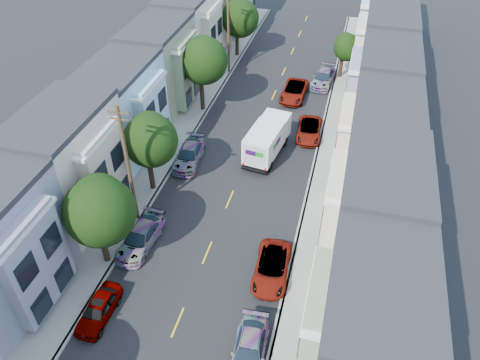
{
  "coord_description": "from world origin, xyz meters",
  "views": [
    {
      "loc": [
        8.14,
        -21.46,
        25.49
      ],
      "look_at": [
        0.86,
        6.06,
        2.2
      ],
      "focal_mm": 35.0,
      "sensor_mm": 36.0,
      "label": 1
    }
  ],
  "objects_px": {
    "tree_far_r": "(346,48)",
    "parked_right_c": "(309,130)",
    "parked_left_c": "(140,238)",
    "parked_left_d": "(189,155)",
    "utility_pole_far": "(228,31)",
    "utility_pole_near": "(128,167)",
    "parked_right_b": "(272,268)",
    "fedex_truck": "(267,139)",
    "tree_b": "(99,212)",
    "lead_sedan": "(294,91)",
    "tree_e": "(239,18)",
    "parked_right_d": "(323,78)",
    "parked_left_b": "(99,309)",
    "parked_right_a": "(249,351)",
    "tree_c": "(149,141)",
    "tree_d": "(203,61)"
  },
  "relations": [
    {
      "from": "tree_d",
      "to": "utility_pole_far",
      "type": "bearing_deg",
      "value": 89.99
    },
    {
      "from": "tree_c",
      "to": "tree_far_r",
      "type": "bearing_deg",
      "value": 61.64
    },
    {
      "from": "tree_b",
      "to": "parked_right_c",
      "type": "xyz_separation_m",
      "value": [
        11.2,
        19.41,
        -4.16
      ]
    },
    {
      "from": "parked_left_d",
      "to": "utility_pole_far",
      "type": "bearing_deg",
      "value": 89.85
    },
    {
      "from": "fedex_truck",
      "to": "parked_left_d",
      "type": "relative_size",
      "value": 1.29
    },
    {
      "from": "tree_far_r",
      "to": "parked_right_c",
      "type": "height_order",
      "value": "tree_far_r"
    },
    {
      "from": "tree_c",
      "to": "parked_right_a",
      "type": "bearing_deg",
      "value": -48.92
    },
    {
      "from": "fedex_truck",
      "to": "parked_right_c",
      "type": "relative_size",
      "value": 1.32
    },
    {
      "from": "tree_b",
      "to": "tree_d",
      "type": "distance_m",
      "value": 21.51
    },
    {
      "from": "tree_e",
      "to": "parked_right_a",
      "type": "bearing_deg",
      "value": -74.34
    },
    {
      "from": "tree_d",
      "to": "utility_pole_near",
      "type": "relative_size",
      "value": 0.79
    },
    {
      "from": "tree_d",
      "to": "tree_e",
      "type": "relative_size",
      "value": 1.11
    },
    {
      "from": "tree_d",
      "to": "parked_left_b",
      "type": "height_order",
      "value": "tree_d"
    },
    {
      "from": "fedex_truck",
      "to": "parked_right_b",
      "type": "xyz_separation_m",
      "value": [
        3.33,
        -13.7,
        -1.03
      ]
    },
    {
      "from": "parked_left_c",
      "to": "parked_left_d",
      "type": "distance_m",
      "value": 10.48
    },
    {
      "from": "utility_pole_near",
      "to": "parked_right_b",
      "type": "xyz_separation_m",
      "value": [
        11.2,
        -2.77,
        -4.45
      ]
    },
    {
      "from": "tree_far_r",
      "to": "fedex_truck",
      "type": "relative_size",
      "value": 0.82
    },
    {
      "from": "parked_right_d",
      "to": "lead_sedan",
      "type": "bearing_deg",
      "value": -118.24
    },
    {
      "from": "parked_right_c",
      "to": "tree_far_r",
      "type": "bearing_deg",
      "value": 77.12
    },
    {
      "from": "parked_left_c",
      "to": "parked_right_c",
      "type": "distance_m",
      "value": 19.95
    },
    {
      "from": "utility_pole_near",
      "to": "parked_right_c",
      "type": "relative_size",
      "value": 2.05
    },
    {
      "from": "utility_pole_near",
      "to": "fedex_truck",
      "type": "relative_size",
      "value": 1.55
    },
    {
      "from": "parked_right_a",
      "to": "parked_right_c",
      "type": "relative_size",
      "value": 0.94
    },
    {
      "from": "parked_left_c",
      "to": "parked_left_d",
      "type": "bearing_deg",
      "value": 93.69
    },
    {
      "from": "lead_sedan",
      "to": "parked_right_a",
      "type": "relative_size",
      "value": 1.18
    },
    {
      "from": "lead_sedan",
      "to": "parked_right_d",
      "type": "xyz_separation_m",
      "value": [
        2.7,
        3.97,
        0.01
      ]
    },
    {
      "from": "fedex_truck",
      "to": "parked_right_a",
      "type": "bearing_deg",
      "value": -72.69
    },
    {
      "from": "tree_b",
      "to": "tree_e",
      "type": "xyz_separation_m",
      "value": [
        -0.0,
        35.33,
        -0.0
      ]
    },
    {
      "from": "utility_pole_near",
      "to": "parked_right_d",
      "type": "xyz_separation_m",
      "value": [
        11.2,
        25.99,
        -4.38
      ]
    },
    {
      "from": "parked_left_b",
      "to": "tree_e",
      "type": "bearing_deg",
      "value": 92.71
    },
    {
      "from": "parked_right_b",
      "to": "parked_right_c",
      "type": "distance_m",
      "value": 17.67
    },
    {
      "from": "utility_pole_far",
      "to": "parked_left_d",
      "type": "relative_size",
      "value": 1.99
    },
    {
      "from": "fedex_truck",
      "to": "tree_c",
      "type": "bearing_deg",
      "value": -129.52
    },
    {
      "from": "tree_d",
      "to": "tree_c",
      "type": "bearing_deg",
      "value": -90.0
    },
    {
      "from": "utility_pole_far",
      "to": "fedex_truck",
      "type": "bearing_deg",
      "value": -62.41
    },
    {
      "from": "utility_pole_near",
      "to": "utility_pole_far",
      "type": "relative_size",
      "value": 1.0
    },
    {
      "from": "tree_c",
      "to": "parked_left_b",
      "type": "distance_m",
      "value": 13.28
    },
    {
      "from": "lead_sedan",
      "to": "parked_right_a",
      "type": "bearing_deg",
      "value": -82.96
    },
    {
      "from": "tree_far_r",
      "to": "tree_e",
      "type": "bearing_deg",
      "value": 168.56
    },
    {
      "from": "tree_b",
      "to": "lead_sedan",
      "type": "distance_m",
      "value": 28.16
    },
    {
      "from": "tree_d",
      "to": "tree_far_r",
      "type": "xyz_separation_m",
      "value": [
        13.2,
        11.16,
        -1.86
      ]
    },
    {
      "from": "tree_e",
      "to": "parked_right_a",
      "type": "distance_m",
      "value": 41.72
    },
    {
      "from": "parked_right_b",
      "to": "lead_sedan",
      "type": "bearing_deg",
      "value": 93.05
    },
    {
      "from": "tree_d",
      "to": "fedex_truck",
      "type": "xyz_separation_m",
      "value": [
        7.88,
        -6.05,
        -3.83
      ]
    },
    {
      "from": "utility_pole_far",
      "to": "parked_right_c",
      "type": "distance_m",
      "value": 16.39
    },
    {
      "from": "lead_sedan",
      "to": "parked_left_c",
      "type": "relative_size",
      "value": 1.1
    },
    {
      "from": "utility_pole_near",
      "to": "parked_left_d",
      "type": "relative_size",
      "value": 1.99
    },
    {
      "from": "utility_pole_far",
      "to": "parked_right_d",
      "type": "bearing_deg",
      "value": -0.07
    },
    {
      "from": "parked_left_c",
      "to": "parked_left_b",
      "type": "bearing_deg",
      "value": -86.31
    },
    {
      "from": "parked_right_c",
      "to": "parked_right_b",
      "type": "bearing_deg",
      "value": -94.31
    }
  ]
}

